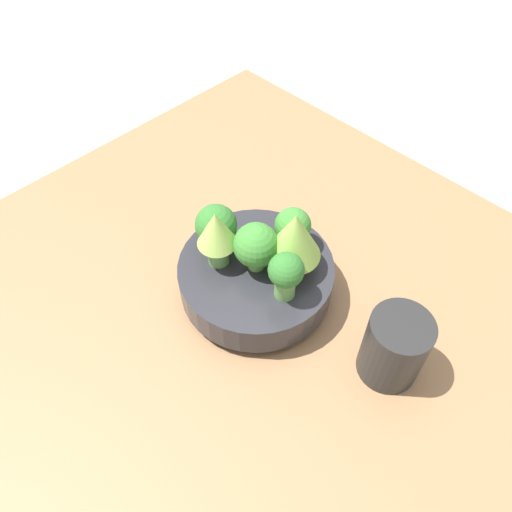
# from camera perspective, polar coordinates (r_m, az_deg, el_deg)

# --- Properties ---
(ground_plane) EXTENTS (6.00, 6.00, 0.00)m
(ground_plane) POSITION_cam_1_polar(r_m,az_deg,el_deg) (0.74, -3.06, -7.34)
(ground_plane) COLOR #ADA89E
(table) EXTENTS (0.88, 0.83, 0.05)m
(table) POSITION_cam_1_polar(r_m,az_deg,el_deg) (0.72, -3.14, -6.31)
(table) COLOR olive
(table) RESTS_ON ground_plane
(bowl) EXTENTS (0.21, 0.21, 0.06)m
(bowl) POSITION_cam_1_polar(r_m,az_deg,el_deg) (0.68, 0.00, -2.40)
(bowl) COLOR #28282D
(bowl) RESTS_ON table
(broccoli_floret_front) EXTENTS (0.04, 0.04, 0.07)m
(broccoli_floret_front) POSITION_cam_1_polar(r_m,az_deg,el_deg) (0.60, 3.43, -2.01)
(broccoli_floret_front) COLOR #609347
(broccoli_floret_front) RESTS_ON bowl
(romanesco_piece_far) EXTENTS (0.05, 0.05, 0.09)m
(romanesco_piece_far) POSITION_cam_1_polar(r_m,az_deg,el_deg) (0.62, -4.54, 2.64)
(romanesco_piece_far) COLOR #609347
(romanesco_piece_far) RESTS_ON bowl
(broccoli_floret_center) EXTENTS (0.06, 0.06, 0.07)m
(broccoli_floret_center) POSITION_cam_1_polar(r_m,az_deg,el_deg) (0.63, 0.00, 1.16)
(broccoli_floret_center) COLOR #6BA34C
(broccoli_floret_center) RESTS_ON bowl
(broccoli_floret_back) EXTENTS (0.06, 0.06, 0.07)m
(broccoli_floret_back) POSITION_cam_1_polar(r_m,az_deg,el_deg) (0.65, -4.57, 3.39)
(broccoli_floret_back) COLOR #6BA34C
(broccoli_floret_back) RESTS_ON bowl
(romanesco_piece_near) EXTENTS (0.07, 0.07, 0.10)m
(romanesco_piece_near) POSITION_cam_1_polar(r_m,az_deg,el_deg) (0.61, 4.43, 2.25)
(romanesco_piece_near) COLOR #6BA34C
(romanesco_piece_near) RESTS_ON bowl
(broccoli_floret_right) EXTENTS (0.05, 0.05, 0.06)m
(broccoli_floret_right) POSITION_cam_1_polar(r_m,az_deg,el_deg) (0.66, 4.21, 3.28)
(broccoli_floret_right) COLOR #6BA34C
(broccoli_floret_right) RESTS_ON bowl
(cup) EXTENTS (0.08, 0.08, 0.10)m
(cup) POSITION_cam_1_polar(r_m,az_deg,el_deg) (0.62, 15.51, -10.05)
(cup) COLOR black
(cup) RESTS_ON table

